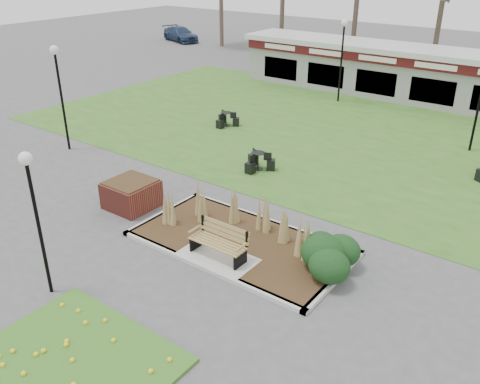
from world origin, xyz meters
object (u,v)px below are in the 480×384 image
Objects in this scene: park_bench at (220,241)px; food_pavilion at (442,77)px; brick_planter at (131,194)px; car_silver at (293,57)px; bistro_set_c at (258,164)px; lamp_post_mid_left at (58,75)px; lamp_post_near_right at (32,194)px; lamp_post_far_left at (343,43)px; car_black at (314,49)px; car_blue at (180,34)px; bistro_set_a at (226,121)px.

food_pavilion is (0.00, 19.71, 0.89)m from park_bench.
car_silver reaches higher than brick_planter.
bistro_set_c is (-2.78, 5.91, -0.34)m from park_bench.
food_pavilion is 12.41m from car_silver.
lamp_post_mid_left reaches higher than park_bench.
bistro_set_c is (-2.78, -13.81, -1.22)m from food_pavilion.
park_bench is at bearing -9.69° from brick_planter.
car_silver is at bearing 162.44° from food_pavilion.
food_pavilion is 23.64m from lamp_post_near_right.
lamp_post_far_left is (-2.19, 20.50, 0.48)m from lamp_post_near_right.
car_black is (-7.11, 9.97, -2.51)m from lamp_post_far_left.
bistro_set_c is 31.20m from car_blue.
lamp_post_near_right is at bearing -124.06° from park_bench.
park_bench is 0.07× the size of food_pavilion.
car_blue is at bearing 134.18° from park_bench.
brick_planter is at bearing 170.31° from park_bench.
bistro_set_c is at bearing 115.23° from park_bench.
car_blue is at bearing 129.72° from brick_planter.
car_black is (-4.67, 17.25, 0.52)m from bistro_set_a.
lamp_post_near_right is 0.85× the size of lamp_post_far_left.
park_bench is 29.22m from car_black.
car_blue is (-21.60, 26.00, 0.17)m from brick_planter.
lamp_post_mid_left is at bearing 140.92° from lamp_post_near_right.
brick_planter is (-4.40, 0.75, -0.11)m from park_bench.
lamp_post_far_left is at bearing 100.12° from bistro_set_c.
car_blue is (-15.30, 23.87, -2.57)m from lamp_post_mid_left.
lamp_post_far_left is at bearing -95.90° from car_blue.
lamp_post_near_right reaches higher than car_silver.
bistro_set_c is at bearing -39.22° from bistro_set_a.
car_black is 1.03× the size of car_blue.
lamp_post_near_right is (-2.53, -3.75, 2.20)m from park_bench.
lamp_post_mid_left is 23.99m from car_black.
car_black reaches higher than park_bench.
food_pavilion is 12.55m from bistro_set_a.
car_black is at bearing 17.71° from car_silver.
car_silver is at bearing 93.06° from lamp_post_mid_left.
lamp_post_far_left is (-0.32, 16.00, 2.79)m from brick_planter.
brick_planter is at bearing -121.01° from car_blue.
lamp_post_mid_left is at bearing -113.35° from lamp_post_far_left.
park_bench is 0.38× the size of lamp_post_mid_left.
bistro_set_c is (1.62, 5.16, -0.22)m from brick_planter.
park_bench is 37.30m from car_blue.
food_pavilion reaches higher than car_silver.
bistro_set_a is 25.57m from car_blue.
car_silver is at bearing 108.07° from brick_planter.
lamp_post_mid_left reaches higher than car_blue.
lamp_post_mid_left is 0.96× the size of car_black.
car_blue is (-21.28, 10.00, -2.62)m from lamp_post_far_left.
lamp_post_mid_left is at bearing -159.12° from bistro_set_c.
park_bench is 5.03m from lamp_post_near_right.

